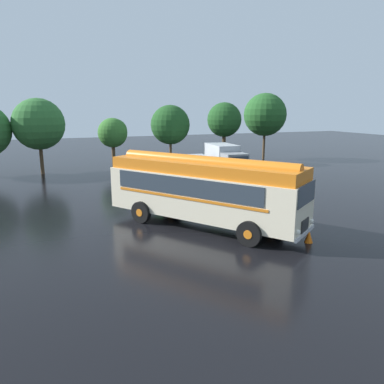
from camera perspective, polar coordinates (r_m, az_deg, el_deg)
ground_plane at (r=18.63m, az=4.23°, el=-5.19°), size 120.00×120.00×0.00m
vintage_bus at (r=18.14m, az=1.76°, el=0.55°), size 7.76×9.68×3.49m
car_near_left at (r=31.75m, az=-9.22°, el=3.74°), size 1.99×4.22×1.66m
car_mid_left at (r=32.44m, az=-4.46°, el=4.05°), size 2.02×4.23×1.66m
car_mid_right at (r=32.73m, az=0.83°, el=4.17°), size 2.32×4.37×1.66m
box_van at (r=33.65m, az=4.95°, el=5.24°), size 2.59×5.87×2.50m
tree_left_of_centre at (r=35.30m, az=-22.34°, el=9.55°), size 4.41×4.41×6.55m
tree_centre at (r=37.03m, az=-11.86°, el=8.90°), size 2.84×2.81×4.78m
tree_right_of_centre at (r=37.71m, az=-3.21°, el=10.22°), size 3.87×3.87×6.00m
tree_far_right at (r=39.24m, az=4.87°, el=10.82°), size 3.51×3.51×6.27m
tree_extra_right at (r=42.99m, az=11.12°, el=11.47°), size 4.70×4.70×7.31m
traffic_cone at (r=17.09m, az=17.37°, el=-6.46°), size 0.36×0.36×0.55m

